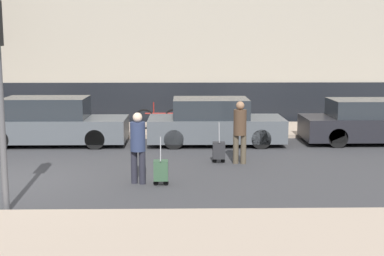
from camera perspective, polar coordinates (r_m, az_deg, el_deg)
The scene contains 10 objects.
ground_plane at distance 13.08m, azimuth -18.68°, elevation -5.42°, with size 80.00×80.00×0.00m, color #38383A.
sidewalk_far at distance 19.72m, azimuth -12.61°, elevation -0.20°, with size 28.00×3.00×0.12m.
parked_car_1 at distance 17.26m, azimuth -14.80°, elevation 0.53°, with size 4.60×1.70×1.49m.
parked_car_2 at distance 16.83m, azimuth 2.40°, elevation 0.55°, with size 4.24×1.82×1.45m.
parked_car_3 at distance 17.97m, azimuth 18.92°, elevation 0.55°, with size 4.67×1.73×1.39m.
pedestrian_left at distance 12.08m, azimuth -5.80°, elevation -1.69°, with size 0.34×0.34×1.63m.
trolley_left at distance 11.99m, azimuth -3.34°, elevation -4.55°, with size 0.34×0.29×1.11m.
pedestrian_right at distance 14.07m, azimuth 5.13°, elevation -0.06°, with size 0.35×0.34×1.66m.
trolley_right at distance 14.21m, azimuth 2.88°, elevation -2.40°, with size 0.34×0.29×1.10m.
parked_bicycle at distance 19.08m, azimuth -3.54°, elevation 1.01°, with size 1.77×0.06×0.96m.
Camera 1 is at (3.95, -12.07, 3.17)m, focal length 50.00 mm.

